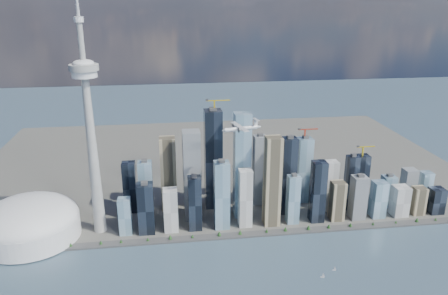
{
  "coord_description": "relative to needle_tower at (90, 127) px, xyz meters",
  "views": [
    {
      "loc": [
        -147.97,
        -554.5,
        481.84
      ],
      "look_at": [
        -36.52,
        260.0,
        197.87
      ],
      "focal_mm": 35.0,
      "sensor_mm": 36.0,
      "label": 1
    }
  ],
  "objects": [
    {
      "name": "seawall",
      "position": [
        300.0,
        -60.0,
        -233.84
      ],
      "size": [
        1100.0,
        22.0,
        4.0
      ],
      "primitive_type": "cube",
      "color": "#383838",
      "rests_on": "ground"
    },
    {
      "name": "land",
      "position": [
        300.0,
        390.0,
        -234.34
      ],
      "size": [
        1400.0,
        900.0,
        3.0
      ],
      "primitive_type": "cube",
      "color": "#4C4C47",
      "rests_on": "ground"
    },
    {
      "name": "shoreline_trees",
      "position": [
        300.0,
        -60.0,
        -227.06
      ],
      "size": [
        960.53,
        7.2,
        8.8
      ],
      "color": "#3F2D1E",
      "rests_on": "seawall"
    },
    {
      "name": "skyscraper_cluster",
      "position": [
        359.62,
        26.82,
        -153.8
      ],
      "size": [
        736.0,
        142.0,
        263.98
      ],
      "color": "black",
      "rests_on": "land"
    },
    {
      "name": "needle_tower",
      "position": [
        0.0,
        0.0,
        0.0
      ],
      "size": [
        56.0,
        56.0,
        550.5
      ],
      "color": "gray",
      "rests_on": "land"
    },
    {
      "name": "dome_stadium",
      "position": [
        -140.0,
        -10.0,
        -196.4
      ],
      "size": [
        200.0,
        200.0,
        86.0
      ],
      "color": "white",
      "rests_on": "land"
    },
    {
      "name": "airplane",
      "position": [
        292.73,
        -81.56,
        10.66
      ],
      "size": [
        79.77,
        71.0,
        19.58
      ],
      "rotation": [
        0.0,
        0.0,
        0.22
      ],
      "color": "silver",
      "rests_on": "ground"
    },
    {
      "name": "sailboat_west",
      "position": [
        449.84,
        -205.98,
        -232.7
      ],
      "size": [
        7.04,
        3.4,
        9.77
      ],
      "rotation": [
        0.0,
        0.0,
        -0.26
      ],
      "color": "silver",
      "rests_on": "ground"
    },
    {
      "name": "sailboat_east",
      "position": [
        420.95,
        -223.88,
        -232.35
      ],
      "size": [
        7.69,
        4.45,
        10.88
      ],
      "rotation": [
        0.0,
        0.0,
        -0.38
      ],
      "color": "silver",
      "rests_on": "ground"
    }
  ]
}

